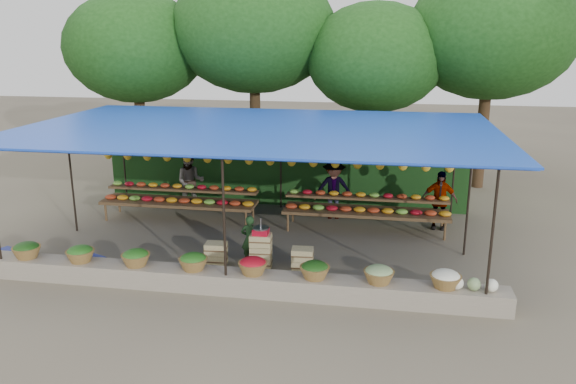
% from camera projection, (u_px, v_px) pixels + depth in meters
% --- Properties ---
extents(ground, '(60.00, 60.00, 0.00)m').
position_uv_depth(ground, '(259.00, 242.00, 13.64)').
color(ground, brown).
rests_on(ground, ground).
extents(stone_curb, '(10.60, 0.55, 0.40)m').
position_uv_depth(stone_curb, '(228.00, 281.00, 10.97)').
color(stone_curb, gray).
rests_on(stone_curb, ground).
extents(stall_canopy, '(10.80, 6.60, 2.82)m').
position_uv_depth(stall_canopy, '(258.00, 132.00, 12.98)').
color(stall_canopy, black).
rests_on(stall_canopy, ground).
extents(produce_baskets, '(8.98, 0.58, 0.34)m').
position_uv_depth(produce_baskets, '(223.00, 264.00, 10.89)').
color(produce_baskets, brown).
rests_on(produce_baskets, stone_curb).
extents(netting_backdrop, '(10.60, 0.06, 2.50)m').
position_uv_depth(netting_backdrop, '(282.00, 164.00, 16.29)').
color(netting_backdrop, '#194318').
rests_on(netting_backdrop, ground).
extents(tree_row, '(16.51, 5.50, 7.12)m').
position_uv_depth(tree_row, '(314.00, 40.00, 18.07)').
color(tree_row, '#322112').
rests_on(tree_row, ground).
extents(fruit_table_left, '(4.21, 0.95, 0.93)m').
position_uv_depth(fruit_table_left, '(180.00, 198.00, 15.17)').
color(fruit_table_left, '#513420').
rests_on(fruit_table_left, ground).
extents(fruit_table_right, '(4.21, 0.95, 0.93)m').
position_uv_depth(fruit_table_right, '(366.00, 207.00, 14.35)').
color(fruit_table_right, '#513420').
rests_on(fruit_table_right, ground).
extents(crate_counter, '(2.37, 0.37, 0.77)m').
position_uv_depth(crate_counter, '(260.00, 255.00, 12.03)').
color(crate_counter, tan).
rests_on(crate_counter, ground).
extents(weighing_scale, '(0.34, 0.34, 0.36)m').
position_uv_depth(weighing_scale, '(261.00, 231.00, 11.88)').
color(weighing_scale, red).
rests_on(weighing_scale, crate_counter).
extents(vendor_seated, '(0.41, 0.28, 1.10)m').
position_uv_depth(vendor_seated, '(250.00, 240.00, 12.23)').
color(vendor_seated, '#183619').
rests_on(vendor_seated, ground).
extents(customer_left, '(0.91, 0.78, 1.63)m').
position_uv_depth(customer_left, '(190.00, 182.00, 16.03)').
color(customer_left, slate).
rests_on(customer_left, ground).
extents(customer_mid, '(1.14, 0.75, 1.64)m').
position_uv_depth(customer_mid, '(334.00, 189.00, 15.22)').
color(customer_mid, slate).
rests_on(customer_mid, ground).
extents(customer_right, '(0.93, 0.44, 1.53)m').
position_uv_depth(customer_right, '(439.00, 200.00, 14.41)').
color(customer_right, slate).
rests_on(customer_right, ground).
extents(blue_crate_front, '(0.64, 0.56, 0.32)m').
position_uv_depth(blue_crate_front, '(91.00, 264.00, 11.90)').
color(blue_crate_front, navy).
rests_on(blue_crate_front, ground).
extents(blue_crate_back, '(0.53, 0.46, 0.26)m').
position_uv_depth(blue_crate_back, '(8.00, 255.00, 12.46)').
color(blue_crate_back, navy).
rests_on(blue_crate_back, ground).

